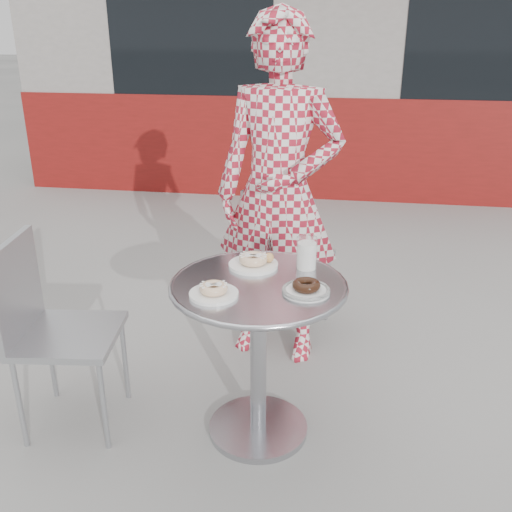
# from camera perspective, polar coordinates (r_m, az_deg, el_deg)

# --- Properties ---
(ground) EXTENTS (60.00, 60.00, 0.00)m
(ground) POSITION_cam_1_polar(r_m,az_deg,el_deg) (2.63, -0.01, -16.74)
(ground) COLOR #9B9894
(ground) RESTS_ON ground
(storefront) EXTENTS (6.02, 4.55, 3.00)m
(storefront) POSITION_cam_1_polar(r_m,az_deg,el_deg) (7.59, 6.96, 20.83)
(storefront) COLOR gray
(storefront) RESTS_ON ground
(bistro_table) EXTENTS (0.71, 0.71, 0.71)m
(bistro_table) POSITION_cam_1_polar(r_m,az_deg,el_deg) (2.31, 0.24, -6.63)
(bistro_table) COLOR #BABABF
(bistro_table) RESTS_ON ground
(chair_far) EXTENTS (0.50, 0.51, 0.85)m
(chair_far) POSITION_cam_1_polar(r_m,az_deg,el_deg) (3.26, 3.27, -3.09)
(chair_far) COLOR #A7AAAF
(chair_far) RESTS_ON ground
(chair_left) EXTENTS (0.46, 0.45, 0.85)m
(chair_left) POSITION_cam_1_polar(r_m,az_deg,el_deg) (2.64, -18.01, -10.78)
(chair_left) COLOR #A7AAAF
(chair_left) RESTS_ON ground
(seated_person) EXTENTS (0.69, 0.50, 1.74)m
(seated_person) POSITION_cam_1_polar(r_m,az_deg,el_deg) (2.83, 2.30, 6.14)
(seated_person) COLOR maroon
(seated_person) RESTS_ON ground
(plate_far) EXTENTS (0.21, 0.21, 0.06)m
(plate_far) POSITION_cam_1_polar(r_m,az_deg,el_deg) (2.37, -0.18, -0.55)
(plate_far) COLOR white
(plate_far) RESTS_ON bistro_table
(plate_near) EXTENTS (0.19, 0.19, 0.05)m
(plate_near) POSITION_cam_1_polar(r_m,az_deg,el_deg) (2.13, -4.25, -3.50)
(plate_near) COLOR white
(plate_near) RESTS_ON bistro_table
(plate_checker) EXTENTS (0.18, 0.18, 0.05)m
(plate_checker) POSITION_cam_1_polar(r_m,az_deg,el_deg) (2.16, 5.04, -3.28)
(plate_checker) COLOR white
(plate_checker) RESTS_ON bistro_table
(milk_cup) EXTENTS (0.09, 0.09, 0.14)m
(milk_cup) POSITION_cam_1_polar(r_m,az_deg,el_deg) (2.35, 5.09, 0.19)
(milk_cup) COLOR white
(milk_cup) RESTS_ON bistro_table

